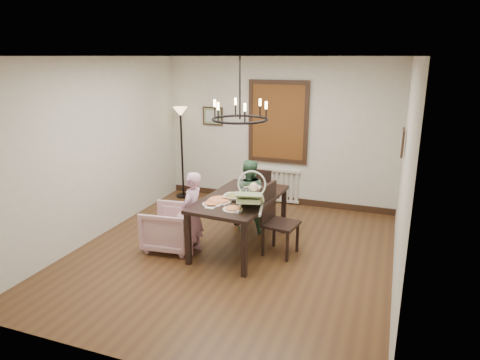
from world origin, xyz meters
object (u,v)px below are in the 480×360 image
Objects in this scene: drinking_glass at (246,193)px; baby_bouncer at (250,196)px; chair_right at (281,220)px; elderly_woman at (192,220)px; chair_far at (257,197)px; floor_lamp at (182,154)px; seated_man at (248,202)px; armchair at (170,228)px; dining_table at (240,203)px.

baby_bouncer is at bearing -64.09° from drinking_glass.
elderly_woman is at bearing 117.18° from chair_right.
chair_right reaches higher than chair_far.
chair_far is 0.86× the size of chair_right.
chair_far is 2.09m from floor_lamp.
seated_man is (-0.73, 0.66, -0.03)m from chair_right.
floor_lamp is (-2.04, 1.89, 0.02)m from drinking_glass.
seated_man is at bearing 133.71° from armchair.
elderly_woman reaches higher than seated_man.
elderly_woman reaches higher than dining_table.
baby_bouncer reaches higher than drinking_glass.
drinking_glass is at bearing -42.83° from floor_lamp.
elderly_woman reaches higher than chair_far.
dining_table is at bearing -174.69° from drinking_glass.
elderly_woman is at bearing -149.11° from drinking_glass.
armchair is at bearing 39.29° from seated_man.
baby_bouncer is (0.90, -0.03, 0.48)m from elderly_woman.
drinking_glass is at bearing 9.42° from dining_table.
chair_far reaches higher than armchair.
chair_right is 3.22m from floor_lamp.
chair_right is at bearing 39.84° from baby_bouncer.
drinking_glass is (0.18, -1.05, 0.42)m from chair_far.
drinking_glass is (0.19, -0.65, 0.38)m from seated_man.
chair_far is at bearing 161.71° from elderly_woman.
armchair is 0.72× the size of seated_man.
elderly_woman reaches higher than armchair.
floor_lamp is (-1.94, 1.90, 0.18)m from dining_table.
floor_lamp reaches higher than chair_right.
dining_table reaches higher than armchair.
baby_bouncer is at bearing -50.21° from dining_table.
chair_right reaches higher than armchair.
chair_right is 0.64m from drinking_glass.
armchair is 1.27m from drinking_glass.
dining_table is at bearing 112.39° from baby_bouncer.
seated_man is 0.56× the size of floor_lamp.
elderly_woman is 1.82× the size of baby_bouncer.
drinking_glass is (1.07, 0.39, 0.55)m from armchair.
dining_table is 2.72m from floor_lamp.
floor_lamp reaches higher than seated_man.
seated_man reaches higher than armchair.
seated_man is (-0.01, -0.40, 0.05)m from chair_far.
seated_man reaches higher than drinking_glass.
drinking_glass is 0.08× the size of floor_lamp.
elderly_woman is (0.39, -0.02, 0.18)m from armchair.
chair_right is at bearing 127.33° from seated_man.
chair_far is (-0.08, 1.06, -0.26)m from dining_table.
floor_lamp reaches higher than elderly_woman.
floor_lamp is at bearing -163.00° from armchair.
chair_right reaches higher than seated_man.
floor_lamp reaches higher than armchair.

